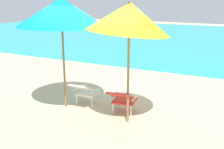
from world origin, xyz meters
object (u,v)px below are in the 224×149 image
(lounge_chair_right, at_px, (122,98))
(beach_umbrella_right, at_px, (129,18))
(lounge_chair_left, at_px, (85,91))
(beach_umbrella_left, at_px, (61,12))

(lounge_chair_right, relative_size, beach_umbrella_right, 0.35)
(lounge_chair_left, xyz_separation_m, beach_umbrella_left, (-0.37, -0.31, 1.94))
(beach_umbrella_right, bearing_deg, beach_umbrella_left, 176.88)
(beach_umbrella_left, bearing_deg, beach_umbrella_right, -3.12)
(beach_umbrella_left, distance_m, beach_umbrella_right, 1.74)
(lounge_chair_left, height_order, beach_umbrella_right, beach_umbrella_right)
(lounge_chair_right, bearing_deg, beach_umbrella_left, -171.26)
(beach_umbrella_left, relative_size, beach_umbrella_right, 1.01)
(lounge_chair_left, xyz_separation_m, beach_umbrella_right, (1.36, -0.40, 1.88))
(beach_umbrella_left, bearing_deg, lounge_chair_right, 8.74)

